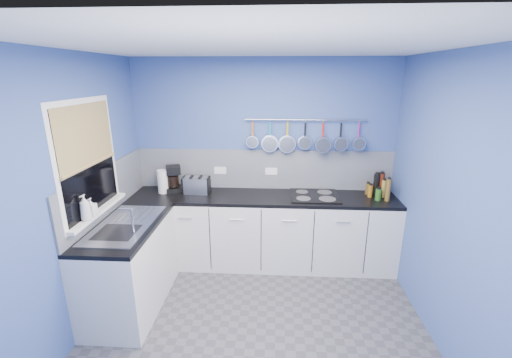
# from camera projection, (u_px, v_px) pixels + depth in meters

# --- Properties ---
(floor) EXTENTS (3.20, 3.00, 0.02)m
(floor) POSITION_uv_depth(u_px,v_px,m) (257.00, 329.00, 3.20)
(floor) COLOR #47474C
(floor) RESTS_ON ground
(ceiling) EXTENTS (3.20, 3.00, 0.02)m
(ceiling) POSITION_uv_depth(u_px,v_px,m) (257.00, 44.00, 2.45)
(ceiling) COLOR white
(ceiling) RESTS_ON ground
(wall_back) EXTENTS (3.20, 0.02, 2.50)m
(wall_back) POSITION_uv_depth(u_px,v_px,m) (264.00, 161.00, 4.26)
(wall_back) COLOR #3A5295
(wall_back) RESTS_ON ground
(wall_front) EXTENTS (3.20, 0.02, 2.50)m
(wall_front) POSITION_uv_depth(u_px,v_px,m) (235.00, 342.00, 1.38)
(wall_front) COLOR #3A5295
(wall_front) RESTS_ON ground
(wall_left) EXTENTS (0.02, 3.00, 2.50)m
(wall_left) POSITION_uv_depth(u_px,v_px,m) (71.00, 202.00, 2.91)
(wall_left) COLOR #3A5295
(wall_left) RESTS_ON ground
(wall_right) EXTENTS (0.02, 3.00, 2.50)m
(wall_right) POSITION_uv_depth(u_px,v_px,m) (455.00, 210.00, 2.73)
(wall_right) COLOR #3A5295
(wall_right) RESTS_ON ground
(backsplash_back) EXTENTS (3.20, 0.02, 0.50)m
(backsplash_back) POSITION_uv_depth(u_px,v_px,m) (263.00, 169.00, 4.27)
(backsplash_back) COLOR #9398A4
(backsplash_back) RESTS_ON wall_back
(backsplash_left) EXTENTS (0.02, 1.80, 0.50)m
(backsplash_left) POSITION_uv_depth(u_px,v_px,m) (108.00, 190.00, 3.51)
(backsplash_left) COLOR #9398A4
(backsplash_left) RESTS_ON wall_left
(cabinet_run_back) EXTENTS (3.20, 0.60, 0.86)m
(cabinet_run_back) POSITION_uv_depth(u_px,v_px,m) (262.00, 231.00, 4.21)
(cabinet_run_back) COLOR silver
(cabinet_run_back) RESTS_ON ground
(worktop_back) EXTENTS (3.20, 0.60, 0.04)m
(worktop_back) POSITION_uv_depth(u_px,v_px,m) (262.00, 197.00, 4.08)
(worktop_back) COLOR black
(worktop_back) RESTS_ON cabinet_run_back
(cabinet_run_left) EXTENTS (0.60, 1.20, 0.86)m
(cabinet_run_left) POSITION_uv_depth(u_px,v_px,m) (131.00, 267.00, 3.43)
(cabinet_run_left) COLOR silver
(cabinet_run_left) RESTS_ON ground
(worktop_left) EXTENTS (0.60, 1.20, 0.04)m
(worktop_left) POSITION_uv_depth(u_px,v_px,m) (125.00, 227.00, 3.29)
(worktop_left) COLOR black
(worktop_left) RESTS_ON cabinet_run_left
(window_frame) EXTENTS (0.01, 1.00, 1.10)m
(window_frame) POSITION_uv_depth(u_px,v_px,m) (88.00, 159.00, 3.11)
(window_frame) COLOR white
(window_frame) RESTS_ON wall_left
(window_glass) EXTENTS (0.01, 0.90, 1.00)m
(window_glass) POSITION_uv_depth(u_px,v_px,m) (89.00, 159.00, 3.11)
(window_glass) COLOR black
(window_glass) RESTS_ON wall_left
(bamboo_blind) EXTENTS (0.01, 0.90, 0.55)m
(bamboo_blind) POSITION_uv_depth(u_px,v_px,m) (86.00, 135.00, 3.04)
(bamboo_blind) COLOR tan
(bamboo_blind) RESTS_ON wall_left
(window_sill) EXTENTS (0.10, 0.98, 0.03)m
(window_sill) POSITION_uv_depth(u_px,v_px,m) (98.00, 211.00, 3.26)
(window_sill) COLOR white
(window_sill) RESTS_ON wall_left
(sink_unit) EXTENTS (0.50, 0.95, 0.01)m
(sink_unit) POSITION_uv_depth(u_px,v_px,m) (125.00, 224.00, 3.29)
(sink_unit) COLOR silver
(sink_unit) RESTS_ON worktop_left
(mixer_tap) EXTENTS (0.12, 0.08, 0.26)m
(mixer_tap) POSITION_uv_depth(u_px,v_px,m) (132.00, 220.00, 3.07)
(mixer_tap) COLOR silver
(mixer_tap) RESTS_ON worktop_left
(socket_left) EXTENTS (0.15, 0.01, 0.09)m
(socket_left) POSITION_uv_depth(u_px,v_px,m) (220.00, 170.00, 4.30)
(socket_left) COLOR white
(socket_left) RESTS_ON backsplash_back
(socket_right) EXTENTS (0.15, 0.01, 0.09)m
(socket_right) POSITION_uv_depth(u_px,v_px,m) (271.00, 171.00, 4.26)
(socket_right) COLOR white
(socket_right) RESTS_ON backsplash_back
(pot_rail) EXTENTS (1.45, 0.02, 0.02)m
(pot_rail) POSITION_uv_depth(u_px,v_px,m) (306.00, 120.00, 4.02)
(pot_rail) COLOR silver
(pot_rail) RESTS_ON wall_back
(soap_bottle_a) EXTENTS (0.11, 0.11, 0.24)m
(soap_bottle_a) POSITION_uv_depth(u_px,v_px,m) (85.00, 208.00, 2.99)
(soap_bottle_a) COLOR white
(soap_bottle_a) RESTS_ON window_sill
(soap_bottle_b) EXTENTS (0.08, 0.08, 0.17)m
(soap_bottle_b) POSITION_uv_depth(u_px,v_px,m) (91.00, 207.00, 3.09)
(soap_bottle_b) COLOR white
(soap_bottle_b) RESTS_ON window_sill
(paper_towel) EXTENTS (0.16, 0.16, 0.29)m
(paper_towel) POSITION_uv_depth(u_px,v_px,m) (163.00, 181.00, 4.14)
(paper_towel) COLOR white
(paper_towel) RESTS_ON worktop_back
(coffee_maker) EXTENTS (0.24, 0.25, 0.32)m
(coffee_maker) POSITION_uv_depth(u_px,v_px,m) (173.00, 179.00, 4.18)
(coffee_maker) COLOR black
(coffee_maker) RESTS_ON worktop_back
(toaster) EXTENTS (0.31, 0.19, 0.20)m
(toaster) POSITION_uv_depth(u_px,v_px,m) (196.00, 185.00, 4.15)
(toaster) COLOR silver
(toaster) RESTS_ON worktop_back
(canister) EXTENTS (0.08, 0.08, 0.11)m
(canister) POSITION_uv_depth(u_px,v_px,m) (204.00, 188.00, 4.17)
(canister) COLOR silver
(canister) RESTS_ON worktop_back
(hob) EXTENTS (0.57, 0.50, 0.01)m
(hob) POSITION_uv_depth(u_px,v_px,m) (314.00, 196.00, 4.05)
(hob) COLOR black
(hob) RESTS_ON worktop_back
(pan_0) EXTENTS (0.15, 0.07, 0.34)m
(pan_0) POSITION_uv_depth(u_px,v_px,m) (252.00, 134.00, 4.10)
(pan_0) COLOR silver
(pan_0) RESTS_ON pot_rail
(pan_1) EXTENTS (0.20, 0.05, 0.39)m
(pan_1) POSITION_uv_depth(u_px,v_px,m) (270.00, 136.00, 4.09)
(pan_1) COLOR silver
(pan_1) RESTS_ON pot_rail
(pan_2) EXTENTS (0.21, 0.05, 0.40)m
(pan_2) POSITION_uv_depth(u_px,v_px,m) (287.00, 136.00, 4.08)
(pan_2) COLOR silver
(pan_2) RESTS_ON pot_rail
(pan_3) EXTENTS (0.16, 0.06, 0.35)m
(pan_3) POSITION_uv_depth(u_px,v_px,m) (305.00, 135.00, 4.06)
(pan_3) COLOR silver
(pan_3) RESTS_ON pot_rail
(pan_4) EXTENTS (0.19, 0.12, 0.38)m
(pan_4) POSITION_uv_depth(u_px,v_px,m) (323.00, 136.00, 4.05)
(pan_4) COLOR silver
(pan_4) RESTS_ON pot_rail
(pan_5) EXTENTS (0.16, 0.11, 0.35)m
(pan_5) POSITION_uv_depth(u_px,v_px,m) (341.00, 135.00, 4.04)
(pan_5) COLOR silver
(pan_5) RESTS_ON pot_rail
(pan_6) EXTENTS (0.16, 0.10, 0.35)m
(pan_6) POSITION_uv_depth(u_px,v_px,m) (359.00, 135.00, 4.02)
(pan_6) COLOR silver
(pan_6) RESTS_ON pot_rail
(condiment_0) EXTENTS (0.07, 0.07, 0.27)m
(condiment_0) POSITION_uv_depth(u_px,v_px,m) (381.00, 184.00, 4.08)
(condiment_0) COLOR #4C190C
(condiment_0) RESTS_ON worktop_back
(condiment_1) EXTENTS (0.07, 0.07, 0.26)m
(condiment_1) POSITION_uv_depth(u_px,v_px,m) (376.00, 184.00, 4.07)
(condiment_1) COLOR black
(condiment_1) RESTS_ON worktop_back
(condiment_2) EXTENTS (0.05, 0.05, 0.14)m
(condiment_2) POSITION_uv_depth(u_px,v_px,m) (368.00, 189.00, 4.10)
(condiment_2) COLOR brown
(condiment_2) RESTS_ON worktop_back
(condiment_3) EXTENTS (0.05, 0.05, 0.21)m
(condiment_3) POSITION_uv_depth(u_px,v_px,m) (383.00, 189.00, 3.99)
(condiment_3) COLOR olive
(condiment_3) RESTS_ON worktop_back
(condiment_4) EXTENTS (0.06, 0.06, 0.11)m
(condiment_4) POSITION_uv_depth(u_px,v_px,m) (379.00, 193.00, 4.00)
(condiment_4) COLOR #3F721E
(condiment_4) RESTS_ON worktop_back
(condiment_5) EXTENTS (0.05, 0.05, 0.15)m
(condiment_5) POSITION_uv_depth(u_px,v_px,m) (370.00, 191.00, 4.01)
(condiment_5) COLOR #8C5914
(condiment_5) RESTS_ON worktop_back
(condiment_6) EXTENTS (0.05, 0.05, 0.26)m
(condiment_6) POSITION_uv_depth(u_px,v_px,m) (388.00, 190.00, 3.87)
(condiment_6) COLOR brown
(condiment_6) RESTS_ON worktop_back
(condiment_7) EXTENTS (0.07, 0.07, 0.14)m
(condiment_7) POSITION_uv_depth(u_px,v_px,m) (378.00, 195.00, 3.91)
(condiment_7) COLOR #265919
(condiment_7) RESTS_ON worktop_back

